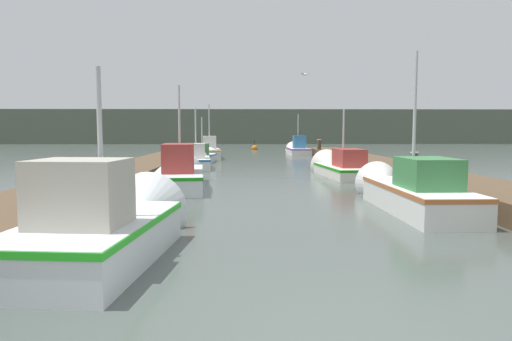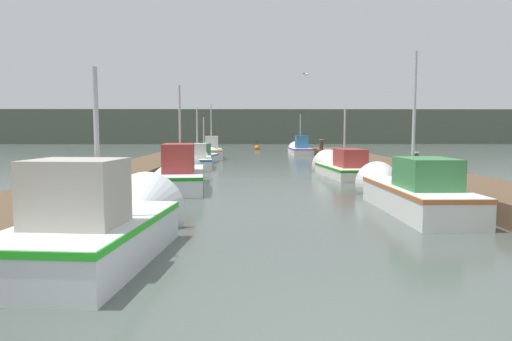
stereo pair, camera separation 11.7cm
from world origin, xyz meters
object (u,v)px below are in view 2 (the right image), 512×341
fishing_boat_7 (300,149)px  mooring_piling_0 (321,148)px  fishing_boat_1 (407,190)px  fishing_boat_6 (211,151)px  fishing_boat_2 (181,173)px  fishing_boat_0 (106,225)px  channel_buoy (257,148)px  fishing_boat_5 (205,156)px  fishing_boat_3 (341,167)px  fishing_boat_4 (197,160)px  seagull_lead (306,74)px  mooring_piling_1 (172,164)px  mooring_piling_2 (414,172)px

fishing_boat_7 → mooring_piling_0: 3.75m
fishing_boat_1 → fishing_boat_6: size_ratio=1.16×
fishing_boat_2 → fishing_boat_0: bearing=-94.8°
fishing_boat_2 → fishing_boat_6: bearing=85.3°
fishing_boat_7 → channel_buoy: 9.45m
fishing_boat_2 → fishing_boat_5: 12.45m
fishing_boat_6 → mooring_piling_0: bearing=6.8°
fishing_boat_3 → fishing_boat_4: 8.20m
mooring_piling_0 → seagull_lead: size_ratio=2.72×
fishing_boat_1 → fishing_boat_2: fishing_boat_1 is taller
fishing_boat_1 → mooring_piling_0: (1.35, 23.41, 0.20)m
fishing_boat_5 → fishing_boat_3: bearing=-44.5°
fishing_boat_1 → fishing_boat_3: size_ratio=1.03×
fishing_boat_2 → seagull_lead: seagull_lead is taller
fishing_boat_4 → fishing_boat_3: bearing=-35.9°
fishing_boat_1 → fishing_boat_3: bearing=89.0°
mooring_piling_0 → mooring_piling_1: 16.78m
mooring_piling_0 → channel_buoy: size_ratio=1.18×
fishing_boat_6 → mooring_piling_2: size_ratio=3.69×
fishing_boat_2 → fishing_boat_3: size_ratio=1.14×
fishing_boat_4 → seagull_lead: bearing=-4.8°
fishing_boat_0 → mooring_piling_0: fishing_boat_0 is taller
fishing_boat_0 → fishing_boat_5: size_ratio=0.94×
channel_buoy → fishing_boat_6: bearing=-104.2°
fishing_boat_4 → fishing_boat_7: size_ratio=0.89×
fishing_boat_3 → fishing_boat_5: bearing=125.5°
fishing_boat_5 → fishing_boat_6: size_ratio=1.01×
fishing_boat_7 → mooring_piling_1: bearing=-115.3°
fishing_boat_1 → fishing_boat_0: bearing=-147.1°
fishing_boat_0 → mooring_piling_0: 28.91m
mooring_piling_1 → seagull_lead: (6.74, 3.80, 4.61)m
fishing_boat_6 → channel_buoy: (3.58, 14.15, -0.32)m
seagull_lead → fishing_boat_6: bearing=84.3°
fishing_boat_7 → mooring_piling_1: (-7.91, -17.53, 0.05)m
fishing_boat_4 → mooring_piling_2: fishing_boat_4 is taller
fishing_boat_4 → fishing_boat_6: 8.48m
fishing_boat_5 → fishing_boat_6: 4.17m
seagull_lead → fishing_boat_4: bearing=140.2°
fishing_boat_1 → fishing_boat_7: size_ratio=1.07×
fishing_boat_5 → mooring_piling_0: bearing=40.6°
fishing_boat_2 → mooring_piling_1: size_ratio=6.76×
fishing_boat_0 → fishing_boat_3: fishing_boat_0 is taller
channel_buoy → mooring_piling_1: bearing=-99.5°
fishing_boat_2 → channel_buoy: bearing=78.2°
fishing_boat_1 → fishing_boat_7: 26.92m
fishing_boat_3 → fishing_boat_6: bearing=114.5°
fishing_boat_1 → seagull_lead: seagull_lead is taller
fishing_boat_3 → mooring_piling_1: fishing_boat_3 is taller
fishing_boat_1 → channel_buoy: 35.86m
fishing_boat_7 → seagull_lead: (-1.17, -13.73, 4.66)m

